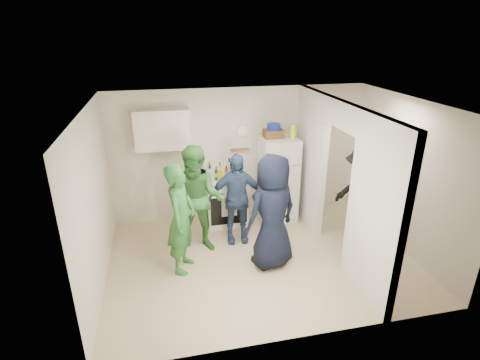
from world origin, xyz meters
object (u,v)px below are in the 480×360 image
(person_denim, at_px, (236,199))
(person_nook, at_px, (361,196))
(yellow_cup_stack_top, at_px, (293,132))
(wicker_basket, at_px, (273,134))
(fridge, at_px, (278,179))
(stove, at_px, (226,200))
(person_green_left, at_px, (181,219))
(person_navy, at_px, (272,212))
(person_green_center, at_px, (198,200))
(blue_bowl, at_px, (274,127))

(person_denim, xyz_separation_m, person_nook, (2.05, -0.48, 0.07))
(person_nook, bearing_deg, yellow_cup_stack_top, -153.65)
(person_nook, bearing_deg, wicker_basket, -148.66)
(wicker_basket, bearing_deg, fridge, -26.57)
(stove, height_order, wicker_basket, wicker_basket)
(fridge, distance_m, person_denim, 1.16)
(person_green_left, relative_size, person_navy, 0.95)
(fridge, distance_m, person_navy, 1.58)
(person_denim, bearing_deg, person_navy, -61.36)
(person_green_center, distance_m, person_nook, 2.73)
(fridge, bearing_deg, person_green_left, -145.56)
(wicker_basket, distance_m, person_nook, 1.89)
(wicker_basket, xyz_separation_m, yellow_cup_stack_top, (0.32, -0.15, 0.05))
(person_green_center, relative_size, person_navy, 1.00)
(fridge, distance_m, wicker_basket, 0.89)
(stove, height_order, fridge, fridge)
(person_green_center, height_order, person_denim, person_green_center)
(person_navy, bearing_deg, wicker_basket, -128.25)
(person_green_center, relative_size, person_nook, 1.05)
(stove, bearing_deg, wicker_basket, 1.27)
(wicker_basket, bearing_deg, stove, -178.73)
(fridge, xyz_separation_m, person_nook, (1.10, -1.15, 0.05))
(fridge, height_order, person_green_center, person_green_center)
(wicker_basket, distance_m, person_green_center, 1.91)
(blue_bowl, relative_size, yellow_cup_stack_top, 0.96)
(stove, height_order, person_denim, person_denim)
(yellow_cup_stack_top, height_order, person_green_left, yellow_cup_stack_top)
(fridge, height_order, yellow_cup_stack_top, yellow_cup_stack_top)
(fridge, bearing_deg, person_nook, -46.10)
(person_denim, bearing_deg, fridge, 38.24)
(yellow_cup_stack_top, relative_size, person_denim, 0.16)
(person_denim, bearing_deg, person_green_center, -163.37)
(fridge, xyz_separation_m, person_green_left, (-1.91, -1.31, 0.05))
(yellow_cup_stack_top, distance_m, person_denim, 1.60)
(wicker_basket, bearing_deg, person_green_center, -149.89)
(person_nook, bearing_deg, person_green_left, -100.73)
(yellow_cup_stack_top, relative_size, person_green_left, 0.14)
(stove, height_order, person_green_center, person_green_center)
(person_green_center, bearing_deg, fridge, 40.85)
(person_green_left, xyz_separation_m, person_navy, (1.35, -0.17, 0.04))
(wicker_basket, relative_size, person_green_center, 0.19)
(yellow_cup_stack_top, height_order, person_green_center, yellow_cup_stack_top)
(blue_bowl, bearing_deg, person_green_left, -143.08)
(wicker_basket, xyz_separation_m, person_denim, (-0.85, -0.71, -0.90))
(stove, height_order, blue_bowl, blue_bowl)
(person_denim, bearing_deg, person_nook, -10.10)
(wicker_basket, height_order, yellow_cup_stack_top, yellow_cup_stack_top)
(blue_bowl, bearing_deg, yellow_cup_stack_top, -25.11)
(stove, xyz_separation_m, person_navy, (0.44, -1.51, 0.45))
(blue_bowl, distance_m, yellow_cup_stack_top, 0.36)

